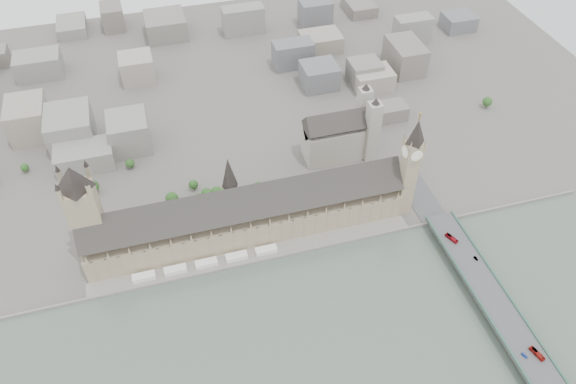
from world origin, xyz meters
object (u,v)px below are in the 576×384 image
object	(u,v)px
red_bus_north	(451,238)
car_silver	(476,258)
victoria_tower	(85,211)
red_bus_south	(537,354)
westminster_bridge	(480,285)
car_approach	(417,171)
westminster_abbey	(341,134)
palace_of_westminster	(246,214)
elizabeth_tower	(411,161)
car_blue	(525,355)

from	to	relation	value
red_bus_north	car_silver	distance (m)	25.62
victoria_tower	red_bus_south	xyz separation A→B (m)	(288.14, -180.08, -43.26)
westminster_bridge	car_silver	world-z (taller)	car_silver
car_approach	westminster_abbey	bearing A→B (deg)	123.13
red_bus_north	car_approach	world-z (taller)	red_bus_north
red_bus_north	red_bus_south	bearing A→B (deg)	-108.91
palace_of_westminster	elizabeth_tower	size ratio (longest dim) A/B	2.47
red_bus_north	car_blue	size ratio (longest dim) A/B	2.56
palace_of_westminster	elizabeth_tower	xyz separation A→B (m)	(138.00, -11.70, 35.38)
westminster_abbey	car_approach	distance (m)	79.59
palace_of_westminster	red_bus_north	bearing A→B (deg)	-21.52
westminster_abbey	car_blue	size ratio (longest dim) A/B	14.45
car_silver	victoria_tower	bearing A→B (deg)	154.60
red_bus_south	car_blue	distance (m)	8.73
victoria_tower	car_silver	bearing A→B (deg)	-17.74
elizabeth_tower	westminster_bridge	size ratio (longest dim) A/B	0.33
elizabeth_tower	car_silver	distance (m)	93.42
westminster_bridge	victoria_tower	bearing A→B (deg)	158.22
red_bus_south	car_approach	world-z (taller)	red_bus_south
palace_of_westminster	red_bus_north	xyz separation A→B (m)	(158.86, -62.66, -10.77)
westminster_bridge	car_approach	distance (m)	128.55
victoria_tower	car_approach	size ratio (longest dim) A/B	18.42
palace_of_westminster	car_blue	bearing A→B (deg)	-47.56
palace_of_westminster	westminster_abbey	bearing A→B (deg)	34.17
elizabeth_tower	red_bus_south	distance (m)	170.86
westminster_bridge	red_bus_south	size ratio (longest dim) A/B	26.68
westminster_bridge	elizabeth_tower	bearing A→B (deg)	104.11
red_bus_north	car_blue	distance (m)	109.71
car_silver	westminster_abbey	bearing A→B (deg)	101.80
palace_of_westminster	red_bus_south	distance (m)	240.67
victoria_tower	car_blue	distance (m)	334.71
westminster_bridge	car_blue	bearing A→B (deg)	-93.88
victoria_tower	westminster_abbey	bearing A→B (deg)	16.50
palace_of_westminster	car_blue	world-z (taller)	palace_of_westminster
red_bus_north	car_blue	xyz separation A→B (m)	(-1.29, -109.69, -0.88)
elizabeth_tower	red_bus_south	bearing A→B (deg)	-80.15
victoria_tower	car_blue	xyz separation A→B (m)	(279.58, -178.65, -44.15)
westminster_abbey	red_bus_south	size ratio (longest dim) A/B	5.58
car_blue	victoria_tower	bearing A→B (deg)	127.99
westminster_abbey	car_silver	size ratio (longest dim) A/B	16.00
red_bus_south	car_silver	bearing A→B (deg)	73.84
victoria_tower	red_bus_north	xyz separation A→B (m)	(280.86, -68.95, -43.27)
elizabeth_tower	westminster_bridge	world-z (taller)	elizabeth_tower
red_bus_north	elizabeth_tower	bearing A→B (deg)	89.61
car_silver	car_approach	bearing A→B (deg)	82.68
elizabeth_tower	palace_of_westminster	bearing A→B (deg)	175.15
palace_of_westminster	westminster_abbey	size ratio (longest dim) A/B	3.90
elizabeth_tower	car_blue	distance (m)	168.53
westminster_bridge	car_approach	world-z (taller)	car_approach
car_approach	red_bus_south	bearing A→B (deg)	-103.49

